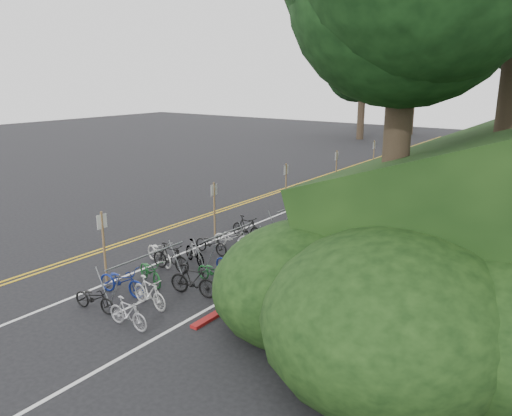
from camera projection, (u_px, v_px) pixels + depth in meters
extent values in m
plane|color=black|center=(119.00, 266.00, 19.15)|extent=(120.00, 120.00, 0.00)
cube|color=gold|center=(235.00, 205.00, 28.21)|extent=(0.12, 80.00, 0.01)
cube|color=gold|center=(239.00, 205.00, 28.04)|extent=(0.12, 80.00, 0.01)
cube|color=silver|center=(282.00, 213.00, 26.44)|extent=(0.12, 80.00, 0.01)
cube|color=silver|center=(355.00, 227.00, 24.07)|extent=(0.12, 80.00, 0.01)
cube|color=silver|center=(133.00, 306.00, 15.83)|extent=(0.10, 1.60, 0.01)
cube|color=silver|center=(246.00, 253.00, 20.54)|extent=(0.10, 1.60, 0.01)
cube|color=silver|center=(317.00, 220.00, 25.25)|extent=(0.10, 1.60, 0.01)
cube|color=silver|center=(365.00, 197.00, 29.96)|extent=(0.10, 1.60, 0.01)
cube|color=silver|center=(401.00, 181.00, 34.67)|extent=(0.10, 1.60, 0.01)
cube|color=silver|center=(428.00, 168.00, 39.38)|extent=(0.10, 1.60, 0.01)
cube|color=silver|center=(449.00, 158.00, 44.09)|extent=(0.10, 1.60, 0.01)
cube|color=maroon|center=(381.00, 218.00, 25.34)|extent=(0.25, 28.00, 0.10)
cube|color=#382819|center=(450.00, 185.00, 32.79)|extent=(1.40, 44.00, 0.16)
ellipsoid|color=#284C19|center=(323.00, 257.00, 17.18)|extent=(2.00, 2.80, 1.60)
ellipsoid|color=#284C19|center=(399.00, 214.00, 20.52)|extent=(2.60, 3.64, 2.08)
ellipsoid|color=#284C19|center=(467.00, 183.00, 24.44)|extent=(2.20, 3.08, 1.76)
ellipsoid|color=#284C19|center=(467.00, 170.00, 30.05)|extent=(3.00, 4.20, 2.40)
ellipsoid|color=#284C19|center=(500.00, 156.00, 34.32)|extent=(2.40, 3.36, 1.92)
ellipsoid|color=#284C19|center=(355.00, 237.00, 19.68)|extent=(1.80, 2.52, 1.44)
ellipsoid|color=#284C19|center=(502.00, 161.00, 26.97)|extent=(3.20, 4.48, 2.56)
ellipsoid|color=black|center=(307.00, 281.00, 14.72)|extent=(5.28, 6.16, 3.52)
ellipsoid|color=black|center=(393.00, 314.00, 12.19)|extent=(6.24, 7.28, 4.16)
cylinder|color=#2D2319|center=(394.00, 179.00, 15.11)|extent=(0.80, 0.80, 5.67)
cylinder|color=#2D2319|center=(512.00, 102.00, 15.48)|extent=(0.87, 0.87, 6.98)
cylinder|color=#2D2319|center=(510.00, 108.00, 20.89)|extent=(0.85, 0.85, 6.54)
cylinder|color=#2D2319|center=(361.00, 114.00, 56.46)|extent=(0.80, 0.80, 5.67)
ellipsoid|color=black|center=(364.00, 67.00, 55.13)|extent=(7.75, 7.75, 7.36)
cylinder|color=#2D2319|center=(411.00, 113.00, 61.10)|extent=(0.78, 0.78, 5.23)
ellipsoid|color=black|center=(414.00, 74.00, 59.91)|extent=(6.78, 6.78, 6.44)
cylinder|color=gray|center=(147.00, 255.00, 16.68)|extent=(0.05, 3.42, 0.05)
cylinder|color=gray|center=(103.00, 287.00, 15.74)|extent=(0.63, 0.04, 1.23)
cylinder|color=gray|center=(115.00, 291.00, 15.42)|extent=(0.63, 0.04, 1.23)
cylinder|color=gray|center=(175.00, 257.00, 18.26)|extent=(0.63, 0.04, 1.23)
cylinder|color=gray|center=(187.00, 261.00, 17.95)|extent=(0.63, 0.04, 1.23)
cylinder|color=gray|center=(228.00, 232.00, 19.52)|extent=(0.05, 3.00, 0.05)
cylinder|color=gray|center=(199.00, 254.00, 18.73)|extent=(0.58, 0.04, 1.13)
cylinder|color=gray|center=(211.00, 257.00, 18.41)|extent=(0.58, 0.04, 1.13)
cylinder|color=gray|center=(244.00, 236.00, 20.92)|extent=(0.58, 0.04, 1.13)
cylinder|color=gray|center=(255.00, 238.00, 20.61)|extent=(0.58, 0.04, 1.13)
cylinder|color=gray|center=(295.00, 206.00, 23.44)|extent=(0.05, 3.00, 0.05)
cylinder|color=gray|center=(273.00, 223.00, 22.65)|extent=(0.58, 0.04, 1.13)
cylinder|color=gray|center=(284.00, 225.00, 22.33)|extent=(0.58, 0.04, 1.13)
cylinder|color=gray|center=(304.00, 210.00, 24.85)|extent=(0.58, 0.04, 1.13)
cylinder|color=gray|center=(314.00, 212.00, 24.53)|extent=(0.58, 0.04, 1.13)
cylinder|color=gray|center=(342.00, 187.00, 27.37)|extent=(0.05, 3.00, 0.05)
cylinder|color=gray|center=(325.00, 201.00, 26.58)|extent=(0.58, 0.04, 1.13)
cylinder|color=gray|center=(335.00, 203.00, 26.26)|extent=(0.58, 0.04, 1.13)
cylinder|color=gray|center=(348.00, 192.00, 28.77)|extent=(0.58, 0.04, 1.13)
cylinder|color=gray|center=(357.00, 193.00, 28.46)|extent=(0.58, 0.04, 1.13)
cylinder|color=gray|center=(378.00, 173.00, 31.29)|extent=(0.05, 3.00, 0.05)
cylinder|color=gray|center=(364.00, 185.00, 30.50)|extent=(0.58, 0.04, 1.13)
cylinder|color=gray|center=(373.00, 186.00, 30.18)|extent=(0.58, 0.04, 1.13)
cylinder|color=gray|center=(382.00, 178.00, 32.70)|extent=(0.58, 0.04, 1.13)
cylinder|color=gray|center=(390.00, 179.00, 32.38)|extent=(0.58, 0.04, 1.13)
cylinder|color=gray|center=(405.00, 162.00, 35.22)|extent=(0.05, 3.00, 0.05)
cylinder|color=gray|center=(394.00, 173.00, 34.42)|extent=(0.58, 0.04, 1.13)
cylinder|color=gray|center=(402.00, 174.00, 34.11)|extent=(0.58, 0.04, 1.13)
cylinder|color=gray|center=(408.00, 167.00, 36.62)|extent=(0.58, 0.04, 1.13)
cylinder|color=gray|center=(415.00, 168.00, 36.31)|extent=(0.58, 0.04, 1.13)
cylinder|color=brown|center=(104.00, 248.00, 17.25)|extent=(0.08, 0.08, 2.61)
cube|color=silver|center=(102.00, 221.00, 17.01)|extent=(0.02, 0.40, 0.50)
cylinder|color=brown|center=(214.00, 209.00, 22.42)|extent=(0.08, 0.08, 2.50)
cube|color=silver|center=(214.00, 190.00, 22.18)|extent=(0.02, 0.40, 0.50)
cylinder|color=brown|center=(286.00, 186.00, 27.13)|extent=(0.08, 0.08, 2.50)
cube|color=silver|center=(286.00, 170.00, 26.89)|extent=(0.02, 0.40, 0.50)
cylinder|color=brown|center=(336.00, 170.00, 31.83)|extent=(0.08, 0.08, 2.50)
cube|color=silver|center=(337.00, 156.00, 31.60)|extent=(0.02, 0.40, 0.50)
cylinder|color=brown|center=(373.00, 158.00, 36.54)|extent=(0.08, 0.08, 2.50)
cube|color=silver|center=(374.00, 145.00, 36.31)|extent=(0.02, 0.40, 0.50)
imported|color=beige|center=(159.00, 252.00, 19.21)|extent=(1.09, 1.92, 0.95)
imported|color=black|center=(94.00, 298.00, 15.41)|extent=(0.76, 1.66, 0.84)
imported|color=#9E9EA3|center=(128.00, 313.00, 14.35)|extent=(0.48, 1.55, 0.92)
imported|color=navy|center=(122.00, 281.00, 16.52)|extent=(0.93, 1.95, 0.98)
imported|color=beige|center=(149.00, 292.00, 15.65)|extent=(0.66, 1.69, 0.99)
imported|color=#144C1E|center=(150.00, 271.00, 17.44)|extent=(1.11, 1.79, 0.89)
imported|color=black|center=(193.00, 280.00, 16.45)|extent=(0.79, 1.84, 1.07)
imported|color=black|center=(171.00, 257.00, 18.54)|extent=(0.57, 1.79, 1.07)
imported|color=#144C1E|center=(214.00, 272.00, 17.47)|extent=(0.67, 1.62, 0.83)
imported|color=slate|center=(195.00, 252.00, 19.26)|extent=(0.99, 1.61, 0.94)
imported|color=navy|center=(232.00, 264.00, 18.14)|extent=(0.78, 1.70, 0.86)
imported|color=black|center=(211.00, 243.00, 20.37)|extent=(0.61, 1.68, 0.88)
imported|color=beige|center=(246.00, 253.00, 19.19)|extent=(0.68, 1.63, 0.95)
imported|color=beige|center=(232.00, 237.00, 21.13)|extent=(1.02, 1.78, 0.89)
imported|color=slate|center=(267.00, 245.00, 20.21)|extent=(0.78, 1.70, 0.86)
imported|color=black|center=(247.00, 228.00, 22.14)|extent=(0.72, 1.82, 1.07)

